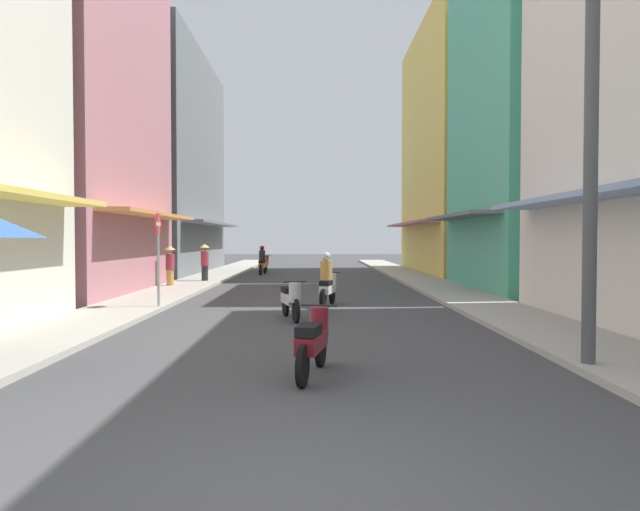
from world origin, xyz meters
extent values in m
plane|color=#424244|center=(0.00, 19.12, 0.00)|extent=(101.75, 101.75, 0.00)
cube|color=#ADA89E|center=(-5.00, 19.12, 0.06)|extent=(2.12, 54.25, 0.12)
cube|color=#ADA89E|center=(5.00, 19.12, 0.06)|extent=(2.12, 54.25, 0.12)
cube|color=#B7727F|center=(-9.05, 16.31, 6.11)|extent=(6.00, 9.36, 12.22)
cube|color=#D88C4C|center=(-5.55, 16.31, 2.80)|extent=(1.10, 8.43, 0.12)
cube|color=slate|center=(-9.05, 28.70, 6.15)|extent=(6.00, 13.46, 12.30)
cube|color=slate|center=(-5.55, 28.70, 2.80)|extent=(1.10, 12.11, 0.12)
cube|color=#8CA5CC|center=(5.55, 5.72, 2.80)|extent=(1.10, 12.10, 0.12)
cube|color=#4CB28C|center=(9.05, 17.54, 6.34)|extent=(6.00, 8.25, 12.67)
cube|color=slate|center=(5.55, 17.54, 2.80)|extent=(1.10, 7.43, 0.12)
cube|color=#EFD159|center=(9.05, 28.75, 6.97)|extent=(6.00, 12.97, 13.94)
cube|color=#B7727F|center=(5.55, 28.75, 2.80)|extent=(1.10, 11.67, 0.12)
cylinder|color=black|center=(-2.80, 30.99, 0.28)|extent=(0.08, 0.56, 0.56)
cylinder|color=black|center=(-2.80, 29.74, 0.28)|extent=(0.08, 0.56, 0.56)
cube|color=red|center=(-2.80, 30.32, 0.50)|extent=(0.28, 1.00, 0.24)
cube|color=black|center=(-2.80, 30.12, 0.70)|extent=(0.28, 0.56, 0.14)
cylinder|color=red|center=(-2.80, 30.87, 0.70)|extent=(0.28, 0.28, 0.45)
cylinder|color=black|center=(-2.80, 30.87, 0.95)|extent=(0.55, 0.03, 0.03)
cylinder|color=black|center=(0.68, 13.13, 0.28)|extent=(0.21, 0.56, 0.56)
cylinder|color=black|center=(0.38, 11.91, 0.28)|extent=(0.21, 0.56, 0.56)
cube|color=silver|center=(0.52, 12.47, 0.50)|extent=(0.51, 1.04, 0.24)
cube|color=black|center=(0.47, 12.28, 0.70)|extent=(0.40, 0.61, 0.14)
cylinder|color=silver|center=(0.65, 13.01, 0.70)|extent=(0.28, 0.28, 0.45)
cylinder|color=black|center=(0.65, 13.01, 0.95)|extent=(0.54, 0.16, 0.03)
cylinder|color=#BF8C3F|center=(0.48, 12.33, 1.05)|extent=(0.34, 0.34, 0.55)
sphere|color=#B2B2B7|center=(0.48, 12.33, 1.45)|extent=(0.26, 0.26, 0.26)
cylinder|color=black|center=(-0.28, 9.19, 0.28)|extent=(0.21, 0.56, 0.56)
cylinder|color=black|center=(-0.58, 10.40, 0.28)|extent=(0.21, 0.56, 0.56)
cube|color=#B2B2B7|center=(-0.44, 9.84, 0.50)|extent=(0.51, 1.04, 0.24)
cube|color=black|center=(-0.49, 10.04, 0.70)|extent=(0.41, 0.61, 0.14)
cylinder|color=#B2B2B7|center=(-0.31, 9.31, 0.70)|extent=(0.28, 0.28, 0.45)
cylinder|color=black|center=(-0.31, 9.31, 0.95)|extent=(0.54, 0.16, 0.03)
cylinder|color=black|center=(-2.65, 28.23, 0.28)|extent=(0.13, 0.57, 0.56)
cylinder|color=black|center=(-2.78, 26.99, 0.28)|extent=(0.13, 0.57, 0.56)
cube|color=orange|center=(-2.72, 27.56, 0.50)|extent=(0.38, 1.02, 0.24)
cube|color=black|center=(-2.74, 27.36, 0.70)|extent=(0.33, 0.58, 0.14)
cylinder|color=orange|center=(-2.67, 28.11, 0.70)|extent=(0.28, 0.28, 0.45)
cylinder|color=black|center=(-2.67, 28.11, 0.95)|extent=(0.55, 0.08, 0.03)
cylinder|color=#262628|center=(-2.73, 27.41, 1.05)|extent=(0.34, 0.34, 0.55)
sphere|color=maroon|center=(-2.73, 27.41, 1.45)|extent=(0.26, 0.26, 0.26)
cylinder|color=black|center=(0.25, 4.64, 0.28)|extent=(0.19, 0.56, 0.56)
cylinder|color=black|center=(0.00, 3.41, 0.28)|extent=(0.19, 0.56, 0.56)
cube|color=maroon|center=(0.12, 3.97, 0.50)|extent=(0.47, 1.04, 0.24)
cube|color=black|center=(0.08, 3.78, 0.70)|extent=(0.39, 0.60, 0.14)
cylinder|color=maroon|center=(0.23, 4.51, 0.70)|extent=(0.28, 0.28, 0.45)
cylinder|color=black|center=(0.23, 4.51, 0.95)|extent=(0.55, 0.14, 0.03)
cylinder|color=#BF8C3F|center=(-5.54, 18.59, 0.37)|extent=(0.28, 0.28, 0.74)
cylinder|color=#99333F|center=(-5.54, 18.59, 1.05)|extent=(0.34, 0.34, 0.62)
sphere|color=tan|center=(-5.54, 18.59, 1.50)|extent=(0.22, 0.22, 0.22)
cone|color=#D1B77A|center=(-5.54, 18.59, 1.60)|extent=(0.44, 0.44, 0.16)
cylinder|color=#262628|center=(-4.67, 21.17, 0.38)|extent=(0.28, 0.28, 0.76)
cylinder|color=#99333F|center=(-4.67, 21.17, 1.09)|extent=(0.34, 0.34, 0.64)
sphere|color=#9E7256|center=(-4.67, 21.17, 1.55)|extent=(0.22, 0.22, 0.22)
cone|color=#D1B77A|center=(-4.67, 21.17, 1.65)|extent=(0.44, 0.44, 0.16)
cylinder|color=#4C4C4F|center=(4.19, 4.30, 3.91)|extent=(0.20, 0.20, 7.82)
cylinder|color=gray|center=(-4.09, 11.55, 1.30)|extent=(0.07, 0.07, 2.60)
cylinder|color=red|center=(-4.09, 11.55, 2.35)|extent=(0.02, 0.60, 0.60)
cube|color=white|center=(-4.09, 11.55, 2.35)|extent=(0.03, 0.40, 0.10)
camera|label=1|loc=(0.17, -4.13, 1.95)|focal=32.47mm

